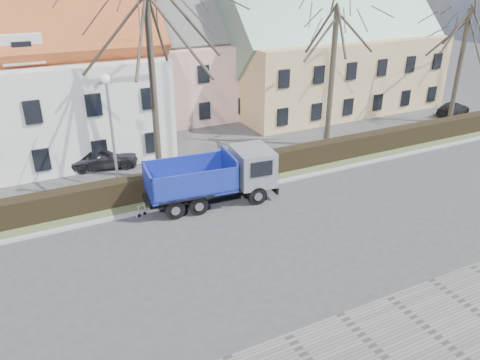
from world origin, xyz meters
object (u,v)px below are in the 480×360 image
dump_truck (207,179)px  streetlight (113,138)px  parked_car_a (101,156)px  cart_frame (138,211)px  parked_car_b (453,109)px

dump_truck → streetlight: streetlight is taller
dump_truck → parked_car_a: (-3.96, 7.27, -0.65)m
dump_truck → parked_car_a: dump_truck is taller
dump_truck → streetlight: 5.25m
dump_truck → cart_frame: (-3.69, 0.08, -1.05)m
dump_truck → parked_car_a: 8.31m
dump_truck → cart_frame: bearing=-175.4°
dump_truck → streetlight: (-3.96, 2.85, 1.94)m
streetlight → parked_car_b: bearing=5.4°
dump_truck → parked_car_a: bearing=124.3°
cart_frame → parked_car_b: (28.23, 5.48, 0.19)m
parked_car_a → parked_car_b: size_ratio=1.17×
parked_car_a → parked_car_b: parked_car_a is taller
cart_frame → parked_car_a: (-0.27, 7.20, 0.39)m
streetlight → parked_car_b: streetlight is taller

